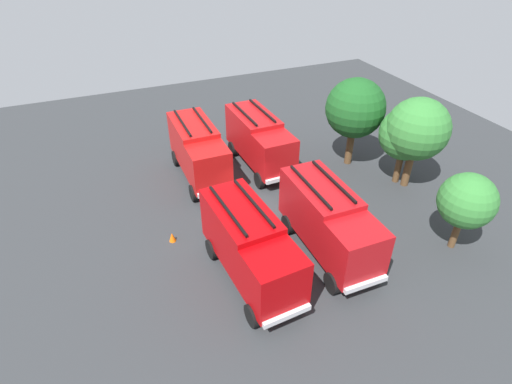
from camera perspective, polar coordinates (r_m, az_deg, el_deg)
ground_plane at (r=25.62m, az=-0.00°, el=-2.58°), size 49.23×49.23×0.00m
fire_truck_0 at (r=28.13m, az=-8.10°, el=5.93°), size 7.21×2.76×3.88m
fire_truck_1 at (r=19.90m, az=-0.83°, el=-7.43°), size 7.35×3.16×3.88m
fire_truck_2 at (r=29.21m, az=0.47°, el=7.42°), size 7.26×2.90×3.88m
fire_truck_3 at (r=21.72m, az=10.15°, el=-3.89°), size 7.22×2.80×3.88m
firefighter_0 at (r=25.75m, az=4.77°, el=0.10°), size 0.29×0.45×1.70m
firefighter_1 at (r=27.31m, az=8.98°, el=2.12°), size 0.42×0.48×1.79m
firefighter_2 at (r=26.04m, az=7.62°, el=0.16°), size 0.48×0.38×1.61m
tree_0 at (r=29.45m, az=13.74°, el=11.29°), size 4.14×4.14×6.41m
tree_1 at (r=28.35m, az=20.25°, el=7.61°), size 3.46×3.46×5.37m
tree_2 at (r=27.91m, az=21.69°, el=8.16°), size 4.00×4.00×6.20m
tree_3 at (r=23.79m, az=27.46°, el=-1.14°), size 2.98×2.98×4.62m
traffic_cone_0 at (r=23.69m, az=-11.64°, el=-6.19°), size 0.39×0.39×0.56m
traffic_cone_1 at (r=21.32m, az=5.67°, el=-10.90°), size 0.46×0.46×0.66m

